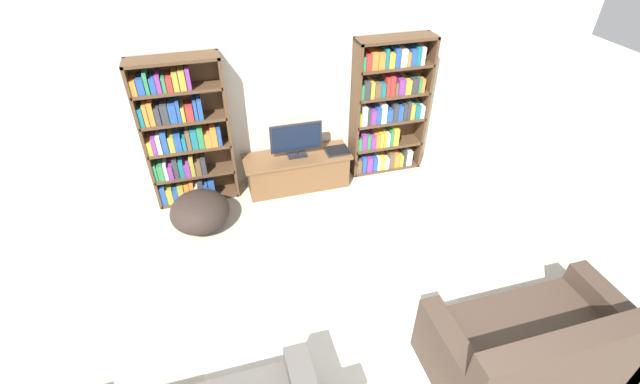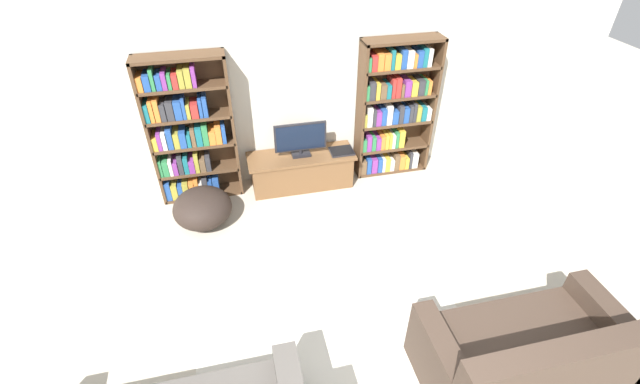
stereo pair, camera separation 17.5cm
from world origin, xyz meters
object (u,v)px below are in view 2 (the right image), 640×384
object	(u,v)px
television	(300,139)
laptop	(342,151)
bookshelf_left	(188,133)
beanbag_ottoman	(203,208)
tv_stand	(301,170)
bookshelf_right	(393,110)
couch_right_sofa	(527,358)

from	to	relation	value
television	laptop	size ratio (longest dim) A/B	2.16
bookshelf_left	laptop	distance (m)	1.94
laptop	beanbag_ottoman	bearing A→B (deg)	-165.94
bookshelf_left	laptop	xyz separation A→B (m)	(1.88, -0.17, -0.41)
tv_stand	laptop	xyz separation A→B (m)	(0.53, -0.05, 0.25)
tv_stand	bookshelf_left	bearing A→B (deg)	174.83
laptop	bookshelf_left	bearing A→B (deg)	174.89
bookshelf_left	laptop	size ratio (longest dim) A/B	6.00
bookshelf_left	bookshelf_right	size ratio (longest dim) A/B	1.00
bookshelf_right	couch_right_sofa	world-z (taller)	bookshelf_right
bookshelf_left	couch_right_sofa	size ratio (longest dim) A/B	1.12
bookshelf_right	laptop	world-z (taller)	bookshelf_right
television	beanbag_ottoman	bearing A→B (deg)	-158.74
tv_stand	television	world-z (taller)	television
bookshelf_left	television	distance (m)	1.37
bookshelf_left	laptop	world-z (taller)	bookshelf_left
television	beanbag_ottoman	size ratio (longest dim) A/B	0.96
television	laptop	distance (m)	0.58
bookshelf_right	laptop	xyz separation A→B (m)	(-0.73, -0.17, -0.43)
beanbag_ottoman	bookshelf_left	bearing A→B (deg)	95.04
tv_stand	laptop	size ratio (longest dim) A/B	4.54
bookshelf_right	couch_right_sofa	bearing A→B (deg)	-90.74
laptop	tv_stand	bearing A→B (deg)	175.06
bookshelf_right	television	distance (m)	1.29
couch_right_sofa	laptop	bearing A→B (deg)	102.54
laptop	beanbag_ottoman	distance (m)	1.90
bookshelf_right	television	bearing A→B (deg)	-174.59
bookshelf_right	tv_stand	distance (m)	1.44
laptop	couch_right_sofa	distance (m)	3.19
laptop	beanbag_ottoman	world-z (taller)	laptop
bookshelf_left	couch_right_sofa	world-z (taller)	bookshelf_left
tv_stand	couch_right_sofa	xyz separation A→B (m)	(1.22, -3.15, 0.07)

